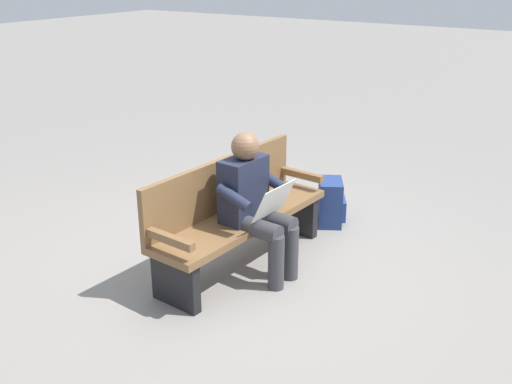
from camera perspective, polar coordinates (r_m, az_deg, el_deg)
The scene contains 4 objects.
ground_plane at distance 5.06m, azimuth -1.26°, elevation -6.96°, with size 40.00×40.00×0.00m, color gray.
bench_near at distance 4.90m, azimuth -1.95°, elevation -1.99°, with size 1.83×0.59×0.90m.
person_seated at distance 4.67m, azimuth -0.13°, elevation -0.96°, with size 0.59×0.59×1.18m.
backpack at distance 5.77m, azimuth 7.23°, elevation -1.01°, with size 0.40×0.37×0.44m.
Camera 1 is at (3.64, 2.56, 2.41)m, focal length 41.42 mm.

